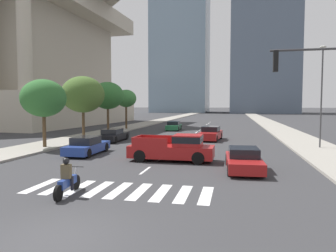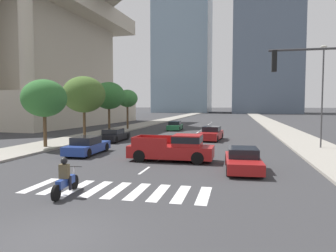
{
  "view_description": "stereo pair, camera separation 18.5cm",
  "coord_description": "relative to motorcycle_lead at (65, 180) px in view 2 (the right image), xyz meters",
  "views": [
    {
      "loc": [
        4.59,
        -7.19,
        3.52
      ],
      "look_at": [
        0.0,
        14.85,
        2.0
      ],
      "focal_mm": 33.52,
      "sensor_mm": 36.0,
      "label": 1
    },
    {
      "loc": [
        4.77,
        -7.15,
        3.52
      ],
      "look_at": [
        0.0,
        14.85,
        2.0
      ],
      "focal_mm": 33.52,
      "sensor_mm": 36.0,
      "label": 2
    }
  ],
  "objects": [
    {
      "name": "crosswalk_near",
      "position": [
        1.7,
        1.07,
        -0.58
      ],
      "size": [
        7.65,
        2.55,
        0.01
      ],
      "color": "silver",
      "rests_on": "ground"
    },
    {
      "name": "street_tree_fourth",
      "position": [
        -8.57,
        31.31,
        3.82
      ],
      "size": [
        2.9,
        2.9,
        5.52
      ],
      "color": "#4C3823",
      "rests_on": "sidewalk_west"
    },
    {
      "name": "lane_divider_center",
      "position": [
        1.7,
        29.07,
        -0.58
      ],
      "size": [
        0.14,
        50.0,
        0.01
      ],
      "color": "silver",
      "rests_on": "ground"
    },
    {
      "name": "sedan_blue_1",
      "position": [
        -3.88,
        9.54,
        0.0
      ],
      "size": [
        1.81,
        4.47,
        1.28
      ],
      "rotation": [
        0.0,
        0.0,
        1.59
      ],
      "color": "navy",
      "rests_on": "ground"
    },
    {
      "name": "motorcycle_lead",
      "position": [
        0.0,
        0.0,
        0.0
      ],
      "size": [
        0.7,
        2.24,
        1.49
      ],
      "rotation": [
        0.0,
        0.0,
        1.67
      ],
      "color": "black",
      "rests_on": "ground"
    },
    {
      "name": "traffic_signal_near",
      "position": [
        10.4,
        3.32,
        3.72
      ],
      "size": [
        4.37,
        0.28,
        6.1
      ],
      "rotation": [
        0.0,
        0.0,
        3.14
      ],
      "color": "#333335",
      "rests_on": "sidewalk_east"
    },
    {
      "name": "sedan_black_4",
      "position": [
        -5.06,
        17.48,
        -0.01
      ],
      "size": [
        1.82,
        4.63,
        1.23
      ],
      "rotation": [
        0.0,
        0.0,
        1.58
      ],
      "color": "black",
      "rests_on": "ground"
    },
    {
      "name": "ground_plane",
      "position": [
        1.7,
        -3.78,
        -0.58
      ],
      "size": [
        800.0,
        800.0,
        0.0
      ],
      "primitive_type": "plane",
      "color": "#333335"
    },
    {
      "name": "war_memorial",
      "position": [
        -33.81,
        41.17,
        19.89
      ],
      "size": [
        36.04,
        36.04,
        39.53
      ],
      "rotation": [
        0.0,
        0.0,
        -0.06
      ],
      "color": "#BCB29E",
      "rests_on": "ground"
    },
    {
      "name": "street_tree_nearest",
      "position": [
        -8.57,
        11.57,
        3.47
      ],
      "size": [
        3.55,
        3.55,
        5.42
      ],
      "color": "#4C3823",
      "rests_on": "sidewalk_west"
    },
    {
      "name": "street_tree_third",
      "position": [
        -8.57,
        24.69,
        4.05
      ],
      "size": [
        3.85,
        3.85,
        6.13
      ],
      "color": "#4C3823",
      "rests_on": "sidewalk_west"
    },
    {
      "name": "sedan_red_2",
      "position": [
        6.87,
        6.21,
        -0.02
      ],
      "size": [
        2.0,
        4.46,
        1.2
      ],
      "rotation": [
        0.0,
        0.0,
        -1.52
      ],
      "color": "maroon",
      "rests_on": "ground"
    },
    {
      "name": "street_tree_second",
      "position": [
        -8.57,
        18.31,
        3.98
      ],
      "size": [
        4.31,
        4.31,
        6.25
      ],
      "color": "#4C3823",
      "rests_on": "sidewalk_west"
    },
    {
      "name": "sidewalk_west",
      "position": [
        -9.37,
        26.22,
        -0.51
      ],
      "size": [
        4.0,
        260.0,
        0.15
      ],
      "primitive_type": "cube",
      "color": "gray",
      "rests_on": "ground"
    },
    {
      "name": "sedan_red_0",
      "position": [
        4.11,
        20.46,
        0.05
      ],
      "size": [
        2.23,
        4.79,
        1.37
      ],
      "rotation": [
        0.0,
        0.0,
        -1.67
      ],
      "color": "maroon",
      "rests_on": "ground"
    },
    {
      "name": "street_lamp_east",
      "position": [
        13.07,
        15.69,
        4.16
      ],
      "size": [
        0.5,
        0.24,
        7.98
      ],
      "color": "#3F3F42",
      "rests_on": "sidewalk_east"
    },
    {
      "name": "sidewalk_east",
      "position": [
        12.77,
        26.22,
        -0.51
      ],
      "size": [
        4.0,
        260.0,
        0.15
      ],
      "primitive_type": "cube",
      "color": "gray",
      "rests_on": "ground"
    },
    {
      "name": "office_tower_center_skyline",
      "position": [
        18.42,
        131.09,
        38.62
      ],
      "size": [
        27.12,
        29.02,
        89.62
      ],
      "color": "slate",
      "rests_on": "ground"
    },
    {
      "name": "pickup_truck",
      "position": [
        2.78,
        8.2,
        0.23
      ],
      "size": [
        5.31,
        2.04,
        1.67
      ],
      "rotation": [
        0.0,
        0.0,
        -0.01
      ],
      "color": "maroon",
      "rests_on": "ground"
    },
    {
      "name": "office_tower_left_skyline",
      "position": [
        -18.38,
        138.5,
        36.99
      ],
      "size": [
        25.29,
        26.83,
        76.2
      ],
      "color": "#7A93A8",
      "rests_on": "ground"
    },
    {
      "name": "sedan_green_3",
      "position": [
        -1.76,
        31.68,
        -0.0
      ],
      "size": [
        1.92,
        4.67,
        1.26
      ],
      "rotation": [
        0.0,
        0.0,
        1.62
      ],
      "color": "#1E6038",
      "rests_on": "ground"
    }
  ]
}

